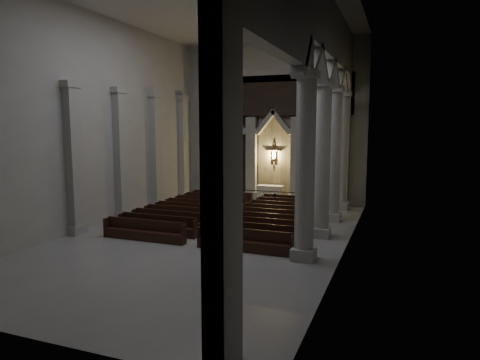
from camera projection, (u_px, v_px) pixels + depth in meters
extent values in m
plane|color=gray|center=(212.00, 234.00, 22.79)|extent=(24.00, 24.00, 0.00)
cube|color=beige|center=(210.00, 0.00, 21.26)|extent=(14.00, 24.00, 0.10)
cube|color=#AAA79F|center=(275.00, 122.00, 33.15)|extent=(14.00, 0.10, 12.00)
cube|color=#AAA79F|center=(15.00, 116.00, 10.89)|extent=(14.00, 0.10, 12.00)
cube|color=#AAA79F|center=(100.00, 121.00, 24.48)|extent=(0.10, 24.00, 12.00)
cube|color=#AAA79F|center=(350.00, 120.00, 19.56)|extent=(0.10, 24.00, 12.00)
cube|color=#A7A59C|center=(210.00, 157.00, 34.94)|extent=(0.80, 0.50, 6.40)
cube|color=#A7A59C|center=(210.00, 192.00, 35.32)|extent=(1.05, 0.70, 0.50)
cube|color=#A7A59C|center=(210.00, 130.00, 34.67)|extent=(1.00, 0.65, 0.35)
cube|color=#A7A59C|center=(251.00, 158.00, 33.68)|extent=(0.80, 0.50, 6.40)
cube|color=#A7A59C|center=(251.00, 195.00, 34.05)|extent=(1.05, 0.70, 0.50)
cube|color=#A7A59C|center=(251.00, 131.00, 33.40)|extent=(1.00, 0.65, 0.35)
cube|color=#A7A59C|center=(296.00, 159.00, 32.41)|extent=(0.80, 0.50, 6.40)
cube|color=#A7A59C|center=(295.00, 198.00, 32.79)|extent=(1.05, 0.70, 0.50)
cube|color=#A7A59C|center=(297.00, 131.00, 32.14)|extent=(1.00, 0.65, 0.35)
cube|color=#A7A59C|center=(344.00, 161.00, 31.14)|extent=(0.80, 0.50, 6.40)
cube|color=#A7A59C|center=(343.00, 201.00, 31.52)|extent=(1.05, 0.70, 0.50)
cube|color=#A7A59C|center=(345.00, 131.00, 30.87)|extent=(1.00, 0.65, 0.35)
cube|color=black|center=(232.00, 153.00, 34.60)|extent=(2.60, 0.15, 7.00)
cube|color=tan|center=(275.00, 154.00, 33.33)|extent=(2.60, 0.15, 7.00)
cube|color=black|center=(321.00, 156.00, 32.06)|extent=(2.60, 0.15, 7.00)
cube|color=black|center=(274.00, 96.00, 32.43)|extent=(12.00, 0.50, 3.00)
cube|color=#A7A59C|center=(201.00, 141.00, 35.06)|extent=(1.60, 0.50, 9.00)
cube|color=#A7A59C|center=(356.00, 143.00, 30.70)|extent=(1.60, 0.50, 9.00)
cube|color=#A7A59C|center=(274.00, 62.00, 32.11)|extent=(14.00, 0.50, 3.00)
plane|color=#EEB56B|center=(274.00, 154.00, 33.30)|extent=(1.50, 0.00, 1.50)
cube|color=#57331D|center=(274.00, 155.00, 33.22)|extent=(0.13, 0.08, 1.80)
cube|color=#57331D|center=(274.00, 150.00, 33.17)|extent=(1.10, 0.08, 0.13)
cube|color=tan|center=(274.00, 155.00, 33.17)|extent=(0.26, 0.10, 0.60)
sphere|color=tan|center=(274.00, 150.00, 33.12)|extent=(0.17, 0.17, 0.17)
cylinder|color=tan|center=(271.00, 150.00, 33.21)|extent=(0.45, 0.08, 0.08)
cylinder|color=tan|center=(277.00, 151.00, 33.03)|extent=(0.45, 0.08, 0.08)
cube|color=#A7A59C|center=(341.00, 205.00, 29.63)|extent=(1.00, 1.00, 0.50)
cylinder|color=#A7A59C|center=(343.00, 151.00, 29.15)|extent=(0.70, 0.70, 7.50)
cube|color=#A7A59C|center=(344.00, 94.00, 28.66)|extent=(0.95, 0.95, 0.35)
cube|color=#A7A59C|center=(332.00, 217.00, 25.92)|extent=(1.00, 1.00, 0.50)
cylinder|color=#A7A59C|center=(334.00, 155.00, 25.44)|extent=(0.70, 0.70, 7.50)
cube|color=#A7A59C|center=(336.00, 89.00, 24.95)|extent=(0.95, 0.95, 0.35)
cube|color=#A7A59C|center=(320.00, 232.00, 22.21)|extent=(1.00, 1.00, 0.50)
cylinder|color=#A7A59C|center=(322.00, 160.00, 21.73)|extent=(0.70, 0.70, 7.50)
cube|color=#A7A59C|center=(324.00, 83.00, 21.24)|extent=(0.95, 0.95, 0.35)
cube|color=#A7A59C|center=(304.00, 254.00, 18.50)|extent=(1.00, 1.00, 0.50)
cylinder|color=#A7A59C|center=(305.00, 167.00, 18.02)|extent=(0.70, 0.70, 7.50)
cube|color=#A7A59C|center=(307.00, 74.00, 17.53)|extent=(0.95, 0.95, 0.35)
cube|color=#A7A59C|center=(320.00, 19.00, 19.50)|extent=(0.55, 24.00, 2.80)
cube|color=#A7A59C|center=(346.00, 141.00, 30.84)|extent=(0.55, 1.20, 9.20)
cube|color=#A7A59C|center=(222.00, 177.00, 9.69)|extent=(0.55, 1.20, 9.20)
cube|color=#A7A59C|center=(184.00, 195.00, 33.94)|extent=(0.60, 1.00, 0.50)
cube|color=#A7A59C|center=(183.00, 148.00, 33.46)|extent=(0.50, 0.80, 7.50)
cube|color=#A7A59C|center=(182.00, 98.00, 32.97)|extent=(0.60, 1.00, 0.35)
cube|color=#A7A59C|center=(157.00, 204.00, 30.23)|extent=(0.60, 1.00, 0.50)
cube|color=#A7A59C|center=(156.00, 151.00, 29.75)|extent=(0.50, 0.80, 7.50)
cube|color=#A7A59C|center=(155.00, 95.00, 29.26)|extent=(0.60, 1.00, 0.35)
cube|color=#A7A59C|center=(123.00, 215.00, 26.52)|extent=(0.60, 1.00, 0.50)
cube|color=#A7A59C|center=(121.00, 154.00, 26.04)|extent=(0.50, 0.80, 7.50)
cube|color=#A7A59C|center=(118.00, 90.00, 25.55)|extent=(0.60, 1.00, 0.35)
cube|color=#A7A59C|center=(77.00, 229.00, 22.81)|extent=(0.60, 1.00, 0.50)
cube|color=#A7A59C|center=(74.00, 159.00, 22.33)|extent=(0.50, 0.80, 7.50)
cube|color=#A7A59C|center=(70.00, 84.00, 21.84)|extent=(0.60, 1.00, 0.35)
cube|color=#A7A59C|center=(270.00, 200.00, 32.61)|extent=(8.50, 2.60, 0.15)
cube|color=beige|center=(270.00, 192.00, 32.86)|extent=(1.87, 0.73, 0.98)
cube|color=white|center=(270.00, 186.00, 32.79)|extent=(2.02, 0.81, 0.04)
cube|color=black|center=(264.00, 191.00, 31.12)|extent=(5.32, 0.05, 0.05)
cube|color=black|center=(230.00, 195.00, 32.11)|extent=(0.09, 0.09, 1.06)
cube|color=black|center=(300.00, 200.00, 30.24)|extent=(0.09, 0.09, 1.06)
cylinder|color=black|center=(237.00, 196.00, 31.93)|extent=(0.02, 0.02, 0.98)
cylinder|color=black|center=(243.00, 197.00, 31.74)|extent=(0.02, 0.02, 0.98)
cylinder|color=black|center=(250.00, 197.00, 31.56)|extent=(0.02, 0.02, 0.98)
cylinder|color=black|center=(257.00, 197.00, 31.37)|extent=(0.02, 0.02, 0.98)
cylinder|color=black|center=(264.00, 198.00, 31.18)|extent=(0.02, 0.02, 0.98)
cylinder|color=black|center=(271.00, 198.00, 30.99)|extent=(0.02, 0.02, 0.98)
cylinder|color=black|center=(278.00, 199.00, 30.81)|extent=(0.02, 0.02, 0.98)
cylinder|color=black|center=(285.00, 199.00, 30.62)|extent=(0.02, 0.02, 0.98)
cylinder|color=black|center=(292.00, 200.00, 30.43)|extent=(0.02, 0.02, 0.98)
cylinder|color=#B37A37|center=(225.00, 202.00, 32.11)|extent=(0.23, 0.23, 0.05)
cylinder|color=#B37A37|center=(225.00, 195.00, 32.04)|extent=(0.03, 0.03, 1.09)
cylinder|color=#B37A37|center=(225.00, 188.00, 31.97)|extent=(0.11, 0.11, 0.02)
cylinder|color=beige|center=(225.00, 186.00, 31.96)|extent=(0.05, 0.05, 0.19)
sphere|color=#FFCA59|center=(225.00, 185.00, 31.94)|extent=(0.04, 0.04, 0.04)
cylinder|color=#B37A37|center=(307.00, 206.00, 30.74)|extent=(0.27, 0.27, 0.06)
cylinder|color=#B37A37|center=(308.00, 197.00, 30.65)|extent=(0.04, 0.04, 1.31)
cylinder|color=#B37A37|center=(308.00, 188.00, 30.57)|extent=(0.14, 0.14, 0.02)
cylinder|color=beige|center=(308.00, 186.00, 30.56)|extent=(0.05, 0.05, 0.23)
sphere|color=#FFCA59|center=(308.00, 184.00, 30.54)|extent=(0.05, 0.05, 0.05)
cube|color=black|center=(222.00, 202.00, 30.83)|extent=(4.53, 0.43, 0.49)
cube|color=black|center=(223.00, 195.00, 30.96)|extent=(4.53, 0.08, 0.54)
cube|color=black|center=(194.00, 197.00, 31.60)|extent=(0.06, 0.49, 0.97)
cube|color=black|center=(252.00, 201.00, 30.00)|extent=(0.06, 0.49, 0.97)
cube|color=black|center=(295.00, 207.00, 28.93)|extent=(4.53, 0.43, 0.49)
cube|color=black|center=(296.00, 199.00, 29.06)|extent=(4.53, 0.08, 0.54)
cube|color=black|center=(263.00, 202.00, 29.70)|extent=(0.06, 0.49, 0.97)
cube|color=black|center=(329.00, 206.00, 28.11)|extent=(0.06, 0.49, 0.97)
cube|color=black|center=(215.00, 205.00, 29.67)|extent=(4.53, 0.43, 0.49)
cube|color=black|center=(216.00, 198.00, 29.80)|extent=(4.53, 0.08, 0.54)
cube|color=black|center=(186.00, 200.00, 30.44)|extent=(0.06, 0.49, 0.97)
cube|color=black|center=(246.00, 204.00, 28.84)|extent=(0.06, 0.49, 0.97)
cube|color=black|center=(291.00, 211.00, 27.77)|extent=(4.53, 0.43, 0.49)
cube|color=black|center=(292.00, 203.00, 27.90)|extent=(4.53, 0.08, 0.54)
cube|color=black|center=(258.00, 205.00, 28.54)|extent=(0.06, 0.49, 0.97)
cube|color=black|center=(326.00, 210.00, 26.94)|extent=(0.06, 0.49, 0.97)
cube|color=black|center=(207.00, 209.00, 28.51)|extent=(4.53, 0.43, 0.49)
cube|color=black|center=(208.00, 201.00, 28.64)|extent=(4.53, 0.08, 0.54)
cube|color=black|center=(177.00, 203.00, 29.28)|extent=(0.06, 0.49, 0.97)
cube|color=black|center=(239.00, 207.00, 27.68)|extent=(0.06, 0.49, 0.97)
cube|color=black|center=(286.00, 215.00, 26.61)|extent=(4.53, 0.43, 0.49)
cube|color=black|center=(287.00, 206.00, 26.74)|extent=(4.53, 0.08, 0.54)
cube|color=black|center=(252.00, 208.00, 27.38)|extent=(0.06, 0.49, 0.97)
cube|color=black|center=(322.00, 213.00, 25.78)|extent=(0.06, 0.49, 0.97)
cube|color=black|center=(199.00, 212.00, 27.35)|extent=(4.53, 0.43, 0.49)
cube|color=black|center=(200.00, 204.00, 27.47)|extent=(4.53, 0.08, 0.54)
cube|color=black|center=(168.00, 206.00, 28.12)|extent=(0.06, 0.49, 0.97)
cube|color=black|center=(232.00, 211.00, 26.52)|extent=(0.06, 0.49, 0.97)
cube|color=black|center=(281.00, 219.00, 25.45)|extent=(4.53, 0.43, 0.49)
cube|color=black|center=(282.00, 210.00, 25.58)|extent=(4.53, 0.08, 0.54)
cube|color=black|center=(245.00, 212.00, 26.22)|extent=(0.06, 0.49, 0.97)
cube|color=black|center=(319.00, 218.00, 24.62)|extent=(0.06, 0.49, 0.97)
cube|color=black|center=(190.00, 216.00, 26.19)|extent=(4.53, 0.43, 0.49)
cube|color=black|center=(191.00, 207.00, 26.31)|extent=(4.53, 0.08, 0.54)
cube|color=black|center=(158.00, 210.00, 26.96)|extent=(0.06, 0.49, 0.97)
cube|color=black|center=(224.00, 215.00, 25.36)|extent=(0.06, 0.49, 0.97)
cube|color=black|center=(275.00, 223.00, 24.29)|extent=(4.53, 0.43, 0.49)
cube|color=black|center=(276.00, 214.00, 24.41)|extent=(4.53, 0.08, 0.54)
cube|color=black|center=(238.00, 216.00, 25.06)|extent=(0.06, 0.49, 0.97)
cube|color=black|center=(314.00, 222.00, 23.46)|extent=(0.06, 0.49, 0.97)
cube|color=black|center=(180.00, 220.00, 25.03)|extent=(4.53, 0.43, 0.49)
cube|color=black|center=(182.00, 211.00, 25.15)|extent=(4.53, 0.08, 0.54)
cube|color=black|center=(147.00, 213.00, 25.79)|extent=(0.06, 0.49, 0.97)
cube|color=black|center=(215.00, 219.00, 24.20)|extent=(0.06, 0.49, 0.97)
cube|color=black|center=(268.00, 228.00, 23.13)|extent=(4.53, 0.43, 0.49)
cube|color=black|center=(269.00, 218.00, 23.25)|extent=(4.53, 0.08, 0.54)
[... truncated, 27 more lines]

